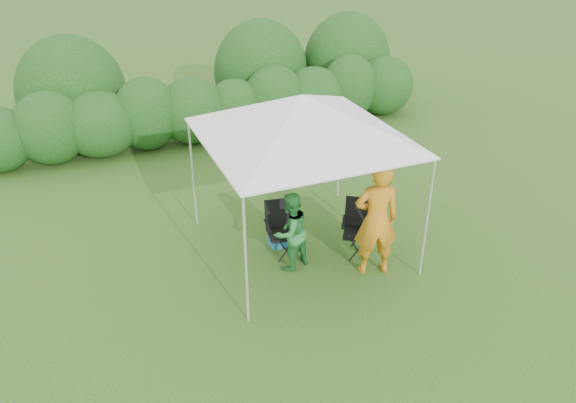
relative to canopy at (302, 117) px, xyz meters
name	(u,v)px	position (x,y,z in m)	size (l,w,h in m)	color
ground	(312,262)	(0.00, -0.50, -2.46)	(70.00, 70.00, 0.00)	#375E1D
hedge	(218,107)	(0.14, 5.50, -1.64)	(11.51, 1.53, 1.80)	#1E4E18
canopy	(302,117)	(0.00, 0.00, 0.00)	(3.10, 3.10, 2.83)	silver
chair_right	(360,224)	(0.90, -0.49, -1.91)	(0.77, 0.76, 0.98)	black
chair_left	(282,225)	(-0.34, 0.03, -1.92)	(0.66, 0.61, 0.96)	black
man	(376,220)	(0.83, -1.10, -1.47)	(0.72, 0.47, 1.98)	orange
woman	(290,232)	(-0.39, -0.46, -1.77)	(0.67, 0.52, 1.38)	#287A36
cooler	(280,236)	(-0.29, 0.24, -2.29)	(0.43, 0.33, 0.35)	#21699A
bottle	(284,223)	(-0.23, 0.20, -2.01)	(0.05, 0.05, 0.21)	#592D0C
lawn_toy	(396,139)	(4.10, 3.41, -2.33)	(0.56, 0.47, 0.28)	yellow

